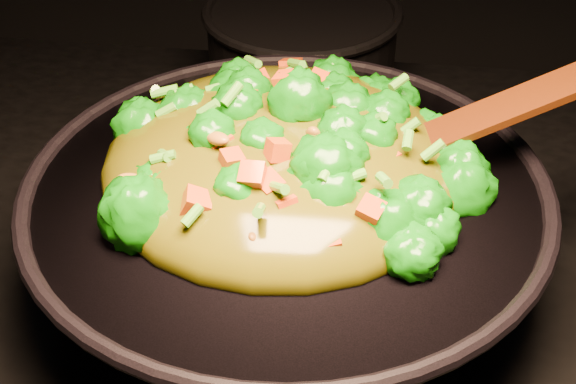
# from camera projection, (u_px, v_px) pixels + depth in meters

# --- Properties ---
(wok) EXTENTS (0.54, 0.54, 0.13)m
(wok) POSITION_uv_depth(u_px,v_px,m) (287.00, 240.00, 0.77)
(wok) COLOR black
(wok) RESTS_ON stovetop
(stir_fry) EXTENTS (0.37, 0.37, 0.11)m
(stir_fry) POSITION_uv_depth(u_px,v_px,m) (281.00, 119.00, 0.71)
(stir_fry) COLOR #117808
(stir_fry) RESTS_ON wok
(spatula) EXTENTS (0.26, 0.11, 0.11)m
(spatula) POSITION_uv_depth(u_px,v_px,m) (465.00, 125.00, 0.72)
(spatula) COLOR #371004
(spatula) RESTS_ON wok
(back_pot) EXTENTS (0.32, 0.32, 0.14)m
(back_pot) POSITION_uv_depth(u_px,v_px,m) (302.00, 56.00, 1.06)
(back_pot) COLOR black
(back_pot) RESTS_ON stovetop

